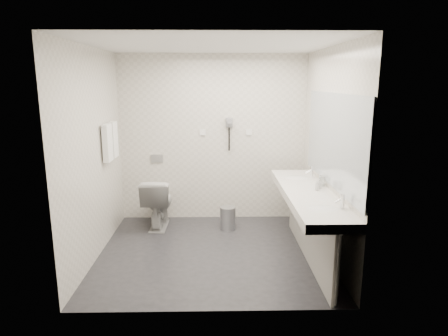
{
  "coord_description": "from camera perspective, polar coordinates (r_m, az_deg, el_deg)",
  "views": [
    {
      "loc": [
        0.06,
        -4.58,
        2.1
      ],
      "look_at": [
        0.15,
        0.15,
        1.05
      ],
      "focal_mm": 31.35,
      "sensor_mm": 36.0,
      "label": 1
    }
  ],
  "objects": [
    {
      "name": "vanity_counter",
      "position": [
        4.69,
        12.11,
        -3.86
      ],
      "size": [
        0.55,
        2.2,
        0.1
      ],
      "primitive_type": "cube",
      "color": "silver",
      "rests_on": "floor"
    },
    {
      "name": "wall_right",
      "position": [
        4.85,
        14.99,
        1.99
      ],
      "size": [
        0.0,
        2.6,
        2.6
      ],
      "primitive_type": "plane",
      "rotation": [
        1.57,
        0.0,
        -1.57
      ],
      "color": "silver",
      "rests_on": "floor"
    },
    {
      "name": "wall_front",
      "position": [
        3.39,
        -2.05,
        -2.03
      ],
      "size": [
        2.8,
        0.0,
        2.8
      ],
      "primitive_type": "plane",
      "rotation": [
        -1.57,
        0.0,
        0.0
      ],
      "color": "silver",
      "rests_on": "floor"
    },
    {
      "name": "basin_far",
      "position": [
        5.29,
        10.55,
        -1.52
      ],
      "size": [
        0.4,
        0.31,
        0.05
      ],
      "primitive_type": "ellipsoid",
      "color": "white",
      "rests_on": "vanity_counter"
    },
    {
      "name": "toilet",
      "position": [
        5.82,
        -9.61,
        -4.98
      ],
      "size": [
        0.43,
        0.73,
        0.73
      ],
      "primitive_type": "imported",
      "rotation": [
        0.0,
        0.0,
        3.12
      ],
      "color": "white",
      "rests_on": "floor"
    },
    {
      "name": "ceiling",
      "position": [
        4.6,
        -1.92,
        17.5
      ],
      "size": [
        2.8,
        2.8,
        0.0
      ],
      "primitive_type": "plane",
      "rotation": [
        3.14,
        0.0,
        0.0
      ],
      "color": "silver",
      "rests_on": "wall_back"
    },
    {
      "name": "towel_rail",
      "position": [
        5.35,
        -16.48,
        6.1
      ],
      "size": [
        0.02,
        0.62,
        0.02
      ],
      "primitive_type": "cylinder",
      "rotation": [
        1.57,
        0.0,
        0.0
      ],
      "color": "silver",
      "rests_on": "wall_left"
    },
    {
      "name": "glass_right",
      "position": [
        4.98,
        14.01,
        -1.73
      ],
      "size": [
        0.08,
        0.08,
        0.11
      ],
      "primitive_type": "cylinder",
      "rotation": [
        0.0,
        0.0,
        0.31
      ],
      "color": "silver",
      "rests_on": "vanity_counter"
    },
    {
      "name": "wall_left",
      "position": [
        4.88,
        -18.49,
        1.83
      ],
      "size": [
        0.0,
        2.6,
        2.6
      ],
      "primitive_type": "plane",
      "rotation": [
        1.57,
        0.0,
        1.57
      ],
      "color": "silver",
      "rests_on": "floor"
    },
    {
      "name": "basin_near",
      "position": [
        4.08,
        14.19,
        -5.95
      ],
      "size": [
        0.4,
        0.31,
        0.05
      ],
      "primitive_type": "ellipsoid",
      "color": "white",
      "rests_on": "vanity_counter"
    },
    {
      "name": "switch_plate_a",
      "position": [
        5.92,
        -3.14,
        5.22
      ],
      "size": [
        0.09,
        0.02,
        0.09
      ],
      "primitive_type": "cube",
      "color": "white",
      "rests_on": "wall_back"
    },
    {
      "name": "floor",
      "position": [
        5.04,
        -1.71,
        -12.13
      ],
      "size": [
        2.8,
        2.8,
        0.0
      ],
      "primitive_type": "plane",
      "color": "#242328",
      "rests_on": "ground"
    },
    {
      "name": "towel_far",
      "position": [
        5.5,
        -15.86,
        4.0
      ],
      "size": [
        0.07,
        0.24,
        0.48
      ],
      "primitive_type": "cube",
      "color": "white",
      "rests_on": "towel_rail"
    },
    {
      "name": "flush_plate",
      "position": [
        6.04,
        -9.75,
        1.37
      ],
      "size": [
        0.18,
        0.02,
        0.12
      ],
      "primitive_type": "cube",
      "color": "#B2B5BA",
      "rests_on": "wall_back"
    },
    {
      "name": "vanity_panel",
      "position": [
        4.83,
        12.17,
        -8.7
      ],
      "size": [
        0.03,
        2.15,
        0.75
      ],
      "primitive_type": "cube",
      "color": "gray",
      "rests_on": "floor"
    },
    {
      "name": "dryer_cradle",
      "position": [
        5.88,
        0.76,
        6.67
      ],
      "size": [
        0.1,
        0.04,
        0.14
      ],
      "primitive_type": "cube",
      "color": "gray",
      "rests_on": "wall_back"
    },
    {
      "name": "bin_lid",
      "position": [
        5.65,
        0.56,
        -5.78
      ],
      "size": [
        0.23,
        0.23,
        0.02
      ],
      "primitive_type": "cylinder",
      "color": "#B2B5BA",
      "rests_on": "pedal_bin"
    },
    {
      "name": "vanity_post_near",
      "position": [
        3.92,
        16.14,
        -14.11
      ],
      "size": [
        0.06,
        0.06,
        0.75
      ],
      "primitive_type": "cylinder",
      "color": "silver",
      "rests_on": "floor"
    },
    {
      "name": "faucet_near",
      "position": [
        4.11,
        16.89,
        -4.66
      ],
      "size": [
        0.04,
        0.04,
        0.15
      ],
      "primitive_type": "cylinder",
      "color": "silver",
      "rests_on": "vanity_counter"
    },
    {
      "name": "pedal_bin",
      "position": [
        5.7,
        0.56,
        -7.37
      ],
      "size": [
        0.3,
        0.3,
        0.32
      ],
      "primitive_type": "cylinder",
      "rotation": [
        0.0,
        0.0,
        -0.38
      ],
      "color": "#B2B5BA",
      "rests_on": "floor"
    },
    {
      "name": "soap_bottle_a",
      "position": [
        4.79,
        13.59,
        -2.22
      ],
      "size": [
        0.07,
        0.07,
        0.12
      ],
      "primitive_type": "imported",
      "rotation": [
        0.0,
        0.0,
        0.48
      ],
      "color": "white",
      "rests_on": "vanity_counter"
    },
    {
      "name": "towel_near",
      "position": [
        5.24,
        -16.62,
        3.54
      ],
      "size": [
        0.07,
        0.24,
        0.48
      ],
      "primitive_type": "cube",
      "color": "white",
      "rests_on": "towel_rail"
    },
    {
      "name": "dryer_barrel",
      "position": [
        5.81,
        0.78,
        6.89
      ],
      "size": [
        0.08,
        0.14,
        0.08
      ],
      "primitive_type": "cylinder",
      "rotation": [
        1.57,
        0.0,
        0.0
      ],
      "color": "gray",
      "rests_on": "dryer_cradle"
    },
    {
      "name": "glass_left",
      "position": [
        4.9,
        14.13,
        -1.97
      ],
      "size": [
        0.07,
        0.07,
        0.11
      ],
      "primitive_type": "cylinder",
      "rotation": [
        0.0,
        0.0,
        -0.18
      ],
      "color": "silver",
      "rests_on": "vanity_counter"
    },
    {
      "name": "dryer_cord",
      "position": [
        5.9,
        0.76,
        4.23
      ],
      "size": [
        0.02,
        0.02,
        0.35
      ],
      "primitive_type": "cylinder",
      "color": "black",
      "rests_on": "dryer_cradle"
    },
    {
      "name": "faucet_far",
      "position": [
        5.32,
        12.64,
        -0.56
      ],
      "size": [
        0.04,
        0.04,
        0.15
      ],
      "primitive_type": "cylinder",
      "color": "silver",
      "rests_on": "vanity_counter"
    },
    {
      "name": "wall_back",
      "position": [
        5.94,
        -1.67,
        4.29
      ],
      "size": [
        2.8,
        0.0,
        2.8
      ],
      "primitive_type": "plane",
      "rotation": [
        1.57,
        0.0,
        0.0
      ],
      "color": "silver",
      "rests_on": "floor"
    },
    {
      "name": "switch_plate_b",
      "position": [
        5.93,
        3.66,
        5.24
      ],
      "size": [
        0.09,
        0.02,
        0.09
      ],
      "primitive_type": "cube",
      "color": "white",
      "rests_on": "wall_back"
    },
    {
      "name": "mirror",
      "position": [
        4.62,
        15.62,
        3.97
      ],
      "size": [
        0.02,
        2.2,
        1.05
      ],
      "primitive_type": "cube",
      "color": "#B2BCC6",
      "rests_on": "wall_right"
    },
    {
      "name": "soap_bottle_c",
      "position": [
        4.71,
        13.38,
        -2.4
      ],
      "size": [
        0.06,
        0.06,
        0.13
      ],
      "primitive_type": "imported",
      "rotation": [
        0.0,
        0.0,
        -0.26
      ],
      "color": "white",
      "rests_on": "vanity_counter"
    },
    {
      "name": "vanity_post_far",
      "position": [
        5.8,
        10.13,
        -5.0
      ],
      "size": [
        0.06,
        0.06,
        0.75
      ],
      "primitive_type": "cylinder",
      "color": "silver",
      "rests_on": "floor"
    }
  ]
}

